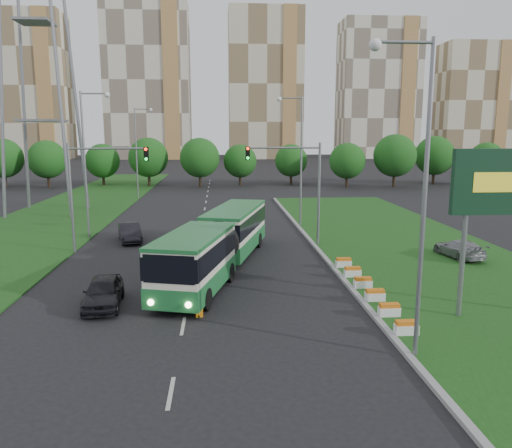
{
  "coord_description": "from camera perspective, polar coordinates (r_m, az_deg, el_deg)",
  "views": [
    {
      "loc": [
        -1.26,
        -27.78,
        8.67
      ],
      "look_at": [
        1.19,
        5.48,
        2.6
      ],
      "focal_mm": 35.0,
      "sensor_mm": 36.0,
      "label": 1
    }
  ],
  "objects": [
    {
      "name": "flower_planters",
      "position": [
        27.75,
        12.75,
        -7.18
      ],
      "size": [
        1.1,
        11.5,
        0.6
      ],
      "primitive_type": null,
      "color": "white",
      "rests_on": "grass_median"
    },
    {
      "name": "midrise_east",
      "position": [
        200.15,
        23.53,
        12.73
      ],
      "size": [
        24.0,
        14.0,
        40.0
      ],
      "primitive_type": "cube",
      "color": "beige",
      "rests_on": "ground"
    },
    {
      "name": "grass_median",
      "position": [
        39.46,
        17.1,
        -2.73
      ],
      "size": [
        14.0,
        60.0,
        0.15
      ],
      "primitive_type": "cube",
      "color": "#174714",
      "rests_on": "ground"
    },
    {
      "name": "car_left_near",
      "position": [
        26.65,
        -17.06,
        -7.43
      ],
      "size": [
        2.18,
        4.59,
        1.52
      ],
      "primitive_type": "imported",
      "rotation": [
        0.0,
        0.0,
        0.09
      ],
      "color": "black",
      "rests_on": "ground"
    },
    {
      "name": "lane_markings",
      "position": [
        48.59,
        -6.21,
        -0.02
      ],
      "size": [
        0.2,
        100.0,
        0.01
      ],
      "primitive_type": null,
      "color": "#ABABA4",
      "rests_on": "ground"
    },
    {
      "name": "articulated_bus",
      "position": [
        32.0,
        -4.6,
        -2.08
      ],
      "size": [
        2.81,
        18.04,
        2.97
      ],
      "rotation": [
        0.0,
        0.0,
        -0.26
      ],
      "color": "silver",
      "rests_on": "ground"
    },
    {
      "name": "ground",
      "position": [
        29.13,
        -1.56,
        -7.01
      ],
      "size": [
        360.0,
        360.0,
        0.0
      ],
      "primitive_type": "plane",
      "color": "black",
      "rests_on": "ground"
    },
    {
      "name": "apartment_tower_cwest",
      "position": [
        180.19,
        -12.23,
        15.61
      ],
      "size": [
        28.0,
        15.0,
        52.0
      ],
      "primitive_type": "cube",
      "color": "beige",
      "rests_on": "ground"
    },
    {
      "name": "car_median",
      "position": [
        37.53,
        22.19,
        -2.6
      ],
      "size": [
        2.44,
        4.55,
        1.25
      ],
      "primitive_type": "imported",
      "rotation": [
        0.0,
        0.0,
        3.31
      ],
      "color": "gray",
      "rests_on": "grass_median"
    },
    {
      "name": "tree_line",
      "position": [
        83.64,
        3.55,
        7.44
      ],
      "size": [
        120.0,
        8.0,
        9.0
      ],
      "primitive_type": null,
      "color": "#154F15",
      "rests_on": "ground"
    },
    {
      "name": "median_kerb",
      "position": [
        37.51,
        7.14,
        -2.99
      ],
      "size": [
        0.3,
        60.0,
        0.18
      ],
      "primitive_type": "cube",
      "color": "gray",
      "rests_on": "ground"
    },
    {
      "name": "apartment_tower_ceast",
      "position": [
        179.26,
        1.04,
        15.55
      ],
      "size": [
        25.0,
        15.0,
        50.0
      ],
      "primitive_type": "cube",
      "color": "beige",
      "rests_on": "ground"
    },
    {
      "name": "pedestrian",
      "position": [
        25.93,
        -12.22,
        -7.5
      ],
      "size": [
        0.6,
        0.72,
        1.68
      ],
      "primitive_type": "imported",
      "rotation": [
        0.0,
        0.0,
        1.95
      ],
      "color": "gray",
      "rests_on": "ground"
    },
    {
      "name": "apartment_tower_west",
      "position": [
        189.48,
        -24.65,
        14.05
      ],
      "size": [
        26.0,
        15.0,
        48.0
      ],
      "primitive_type": "cube",
      "color": "beige",
      "rests_on": "ground"
    },
    {
      "name": "traffic_mast_left",
      "position": [
        38.04,
        -18.14,
        4.8
      ],
      "size": [
        5.76,
        0.32,
        8.0
      ],
      "color": "gray",
      "rests_on": "ground"
    },
    {
      "name": "apartment_tower_east",
      "position": [
        187.06,
        13.75,
        14.58
      ],
      "size": [
        27.0,
        15.0,
        47.0
      ],
      "primitive_type": "cube",
      "color": "beige",
      "rests_on": "ground"
    },
    {
      "name": "transmission_pylon",
      "position": [
        60.33,
        -24.09,
        22.24
      ],
      "size": [
        12.0,
        12.0,
        44.0
      ],
      "primitive_type": null,
      "color": "gray",
      "rests_on": "ground"
    },
    {
      "name": "street_lamps",
      "position": [
        37.91,
        -6.88,
        6.2
      ],
      "size": [
        36.0,
        60.0,
        12.0
      ],
      "primitive_type": null,
      "color": "gray",
      "rests_on": "ground"
    },
    {
      "name": "shopping_trolley",
      "position": [
        24.43,
        -6.54,
        -9.83
      ],
      "size": [
        0.34,
        0.35,
        0.58
      ],
      "rotation": [
        0.0,
        0.0,
        0.27
      ],
      "color": "orange",
      "rests_on": "ground"
    },
    {
      "name": "traffic_mast_median",
      "position": [
        38.4,
        4.86,
        5.32
      ],
      "size": [
        5.76,
        0.32,
        8.0
      ],
      "color": "gray",
      "rests_on": "ground"
    },
    {
      "name": "left_verge",
      "position": [
        56.04,
        -21.55,
        0.74
      ],
      "size": [
        12.0,
        110.0,
        0.1
      ],
      "primitive_type": "cube",
      "color": "#174714",
      "rests_on": "ground"
    },
    {
      "name": "car_left_far",
      "position": [
        41.81,
        -14.21,
        -0.93
      ],
      "size": [
        2.69,
        4.77,
        1.49
      ],
      "primitive_type": "imported",
      "rotation": [
        0.0,
        0.0,
        0.26
      ],
      "color": "black",
      "rests_on": "ground"
    }
  ]
}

